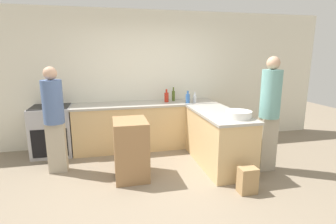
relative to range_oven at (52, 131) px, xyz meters
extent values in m
plane|color=gray|center=(1.76, -1.72, -0.46)|extent=(14.00, 14.00, 0.00)
cube|color=silver|center=(1.76, 0.35, 0.89)|extent=(8.00, 0.06, 2.70)
cube|color=#D6B27A|center=(1.76, -0.01, -0.02)|extent=(2.77, 0.65, 0.86)
cube|color=#ADA89E|center=(1.76, -0.01, 0.43)|extent=(2.80, 0.68, 0.04)
cube|color=#D6B27A|center=(2.81, -1.10, -0.02)|extent=(0.66, 1.54, 0.86)
cube|color=#ADA89E|center=(2.81, -1.10, 0.43)|extent=(0.69, 1.57, 0.04)
cube|color=#ADADB2|center=(0.00, 0.00, 0.00)|extent=(0.71, 0.63, 0.90)
cube|color=black|center=(0.00, -0.32, -0.14)|extent=(0.59, 0.01, 0.51)
cube|color=black|center=(0.00, 0.00, 0.45)|extent=(0.65, 0.58, 0.01)
cube|color=#997047|center=(1.33, -1.27, -0.01)|extent=(0.49, 0.63, 0.89)
cylinder|color=white|center=(2.93, -1.55, 0.50)|extent=(0.39, 0.39, 0.11)
cylinder|color=#386BB7|center=(2.56, -0.19, 0.53)|extent=(0.08, 0.08, 0.17)
cylinder|color=#386BB7|center=(2.56, -0.19, 0.66)|extent=(0.04, 0.04, 0.07)
cylinder|color=red|center=(2.18, 0.02, 0.54)|extent=(0.09, 0.09, 0.18)
cylinder|color=red|center=(2.18, 0.02, 0.67)|extent=(0.04, 0.04, 0.07)
cylinder|color=#475B1E|center=(2.35, 0.12, 0.55)|extent=(0.06, 0.06, 0.20)
cylinder|color=#475B1E|center=(2.35, 0.12, 0.69)|extent=(0.03, 0.03, 0.08)
cylinder|color=silver|center=(2.71, -0.17, 0.52)|extent=(0.06, 0.06, 0.15)
cylinder|color=silver|center=(2.71, -0.17, 0.62)|extent=(0.03, 0.03, 0.06)
cube|color=#ADA38E|center=(0.21, -0.82, -0.06)|extent=(0.28, 0.17, 0.80)
cylinder|color=#4C6699|center=(0.21, -0.82, 0.68)|extent=(0.31, 0.31, 0.67)
sphere|color=tan|center=(0.21, -0.82, 1.11)|extent=(0.20, 0.20, 0.20)
cube|color=#ADA38E|center=(3.48, -1.51, -0.02)|extent=(0.28, 0.17, 0.87)
cylinder|color=#6BA39E|center=(3.48, -1.51, 0.79)|extent=(0.31, 0.31, 0.74)
sphere|color=tan|center=(3.48, -1.51, 1.26)|extent=(0.20, 0.20, 0.20)
cube|color=#A88456|center=(2.81, -2.11, -0.28)|extent=(0.24, 0.17, 0.36)
camera|label=1|loc=(1.02, -5.03, 1.39)|focal=28.00mm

